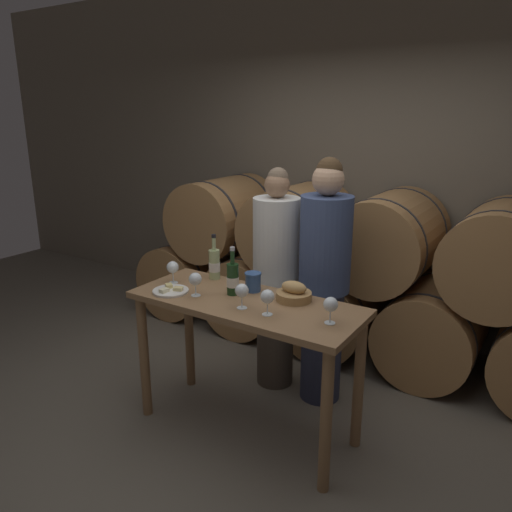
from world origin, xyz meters
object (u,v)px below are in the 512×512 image
wine_glass_left (195,280)px  wine_bottle_white (214,264)px  tasting_table (246,323)px  blue_crock (253,281)px  wine_bottle_red (233,279)px  person_left (276,279)px  person_right (324,282)px  bread_basket (294,293)px  wine_glass_far_right (331,305)px  wine_glass_center (242,291)px  wine_glass_far_left (173,268)px  cheese_plate (171,291)px  wine_glass_right (267,297)px

wine_glass_left → wine_bottle_white: bearing=107.2°
tasting_table → blue_crock: size_ratio=11.85×
wine_bottle_red → wine_glass_left: (-0.18, -0.15, 0.00)m
person_left → person_right: size_ratio=0.95×
bread_basket → wine_glass_far_right: bearing=-30.4°
blue_crock → wine_glass_far_right: 0.65m
wine_bottle_red → wine_glass_center: bearing=-41.9°
person_left → wine_bottle_red: 0.59m
tasting_table → person_left: bearing=103.5°
wine_bottle_white → blue_crock: bearing=-9.8°
person_right → wine_glass_far_left: bearing=-143.4°
tasting_table → cheese_plate: (-0.48, -0.14, 0.16)m
wine_glass_far_left → wine_glass_center: size_ratio=1.00×
person_right → person_left: bearing=-180.0°
blue_crock → wine_glass_right: wine_glass_right is taller
tasting_table → wine_glass_far_right: 0.62m
tasting_table → wine_glass_far_left: 0.63m
person_left → bread_basket: 0.60m
wine_glass_far_right → person_right: bearing=117.7°
wine_bottle_red → wine_glass_far_right: size_ratio=2.04×
wine_glass_right → blue_crock: bearing=135.0°
wine_bottle_red → wine_glass_far_left: (-0.45, -0.04, 0.00)m
wine_bottle_white → bread_basket: wine_bottle_white is taller
wine_glass_left → wine_glass_far_right: same height
person_right → wine_glass_center: (-0.18, -0.72, 0.13)m
person_right → cheese_plate: person_right is taller
cheese_plate → wine_glass_left: wine_glass_left is taller
tasting_table → wine_glass_far_left: wine_glass_far_left is taller
person_left → wine_glass_center: 0.77m
wine_glass_left → person_right: bearing=53.0°
person_left → blue_crock: size_ratio=13.37×
wine_bottle_red → cheese_plate: bearing=-152.7°
wine_glass_left → wine_glass_center: size_ratio=1.00×
wine_glass_right → wine_bottle_red: bearing=155.5°
wine_bottle_white → wine_glass_left: bearing=-72.8°
wine_glass_center → wine_glass_right: bearing=-0.7°
person_left → wine_bottle_white: bearing=-123.5°
wine_glass_far_left → person_left: bearing=54.3°
blue_crock → wine_glass_far_right: size_ratio=0.81×
wine_bottle_red → wine_glass_right: size_ratio=2.04×
cheese_plate → wine_glass_far_right: 1.05m
wine_glass_left → wine_glass_center: bearing=-1.8°
person_right → wine_bottle_red: (-0.36, -0.56, 0.12)m
wine_glass_far_left → wine_glass_center: 0.64m
person_right → cheese_plate: 1.03m
tasting_table → wine_glass_far_right: wine_glass_far_right is taller
wine_glass_right → wine_glass_far_right: bearing=13.9°
person_left → bread_basket: person_left is taller
wine_bottle_white → wine_glass_left: 0.34m
wine_bottle_red → wine_glass_left: bearing=-140.6°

